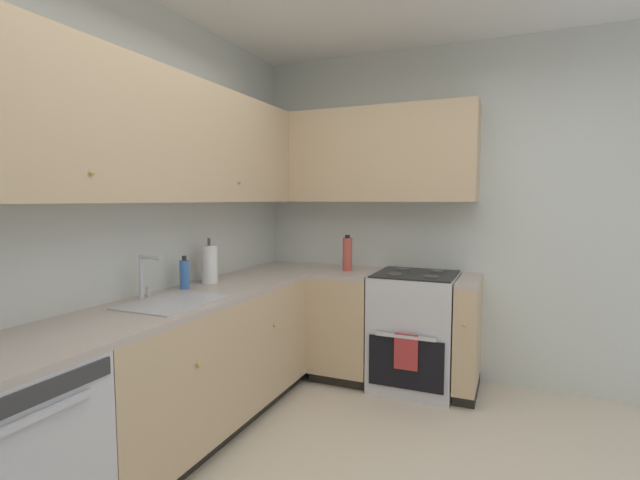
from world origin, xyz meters
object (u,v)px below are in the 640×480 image
(paper_towel_roll, at_px, (209,264))
(soap_bottle, at_px, (185,274))
(oil_bottle, at_px, (347,254))
(oven_range, at_px, (415,329))

(paper_towel_roll, bearing_deg, soap_bottle, 175.20)
(soap_bottle, height_order, paper_towel_roll, paper_towel_roll)
(paper_towel_roll, height_order, oil_bottle, paper_towel_roll)
(paper_towel_roll, distance_m, oil_bottle, 1.14)
(soap_bottle, xyz_separation_m, oil_bottle, (1.14, -0.72, 0.04))
(soap_bottle, distance_m, paper_towel_roll, 0.24)
(soap_bottle, bearing_deg, oven_range, -47.87)
(soap_bottle, bearing_deg, paper_towel_roll, -4.80)
(paper_towel_roll, xyz_separation_m, oil_bottle, (0.90, -0.70, 0.01))
(oil_bottle, bearing_deg, oven_range, -88.11)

